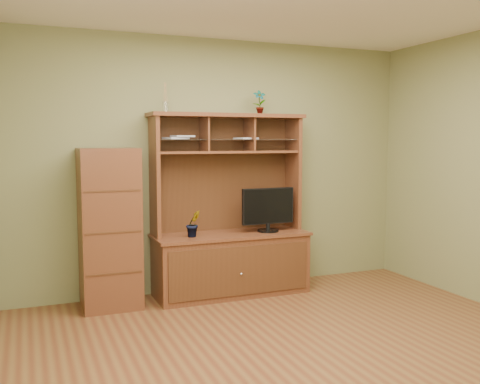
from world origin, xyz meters
TOP-DOWN VIEW (x-y plane):
  - room at (0.00, 0.00)m, footprint 4.54×4.04m
  - media_hutch at (0.05, 1.73)m, footprint 1.66×0.61m
  - monitor at (0.45, 1.65)m, footprint 0.59×0.23m
  - orchid_plant at (-0.38, 1.65)m, footprint 0.17×0.15m
  - top_plant at (0.42, 1.80)m, footprint 0.15×0.12m
  - reed_diffuser at (-0.61, 1.80)m, footprint 0.06×0.06m
  - magazines at (-0.23, 1.80)m, footprint 1.03×0.23m
  - side_cabinet at (-1.20, 1.73)m, footprint 0.55×0.50m

SIDE VIEW (x-z plane):
  - media_hutch at x=0.05m, z-range -0.43..1.47m
  - side_cabinet at x=-1.20m, z-range 0.00..1.55m
  - orchid_plant at x=-0.38m, z-range 0.65..0.92m
  - monitor at x=0.45m, z-range 0.66..1.13m
  - room at x=0.00m, z-range -0.02..2.72m
  - magazines at x=-0.23m, z-range 1.63..1.67m
  - reed_diffuser at x=-0.61m, z-range 1.87..2.16m
  - top_plant at x=0.42m, z-range 1.90..2.16m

